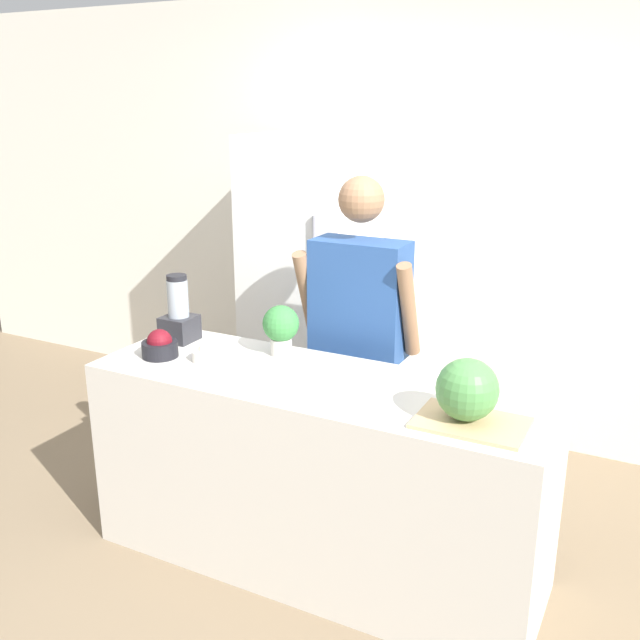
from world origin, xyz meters
The scene contains 11 objects.
ground_plane centered at (0.00, 0.00, 0.00)m, with size 14.00×14.00×0.00m, color #7F6B51.
wall_back centered at (0.00, 1.96, 1.30)m, with size 8.00×0.06×2.60m.
counter_island centered at (0.00, 0.32, 0.44)m, with size 1.96×0.63×0.88m.
refrigerator centered at (-0.70, 1.58, 0.90)m, with size 0.67×0.68×1.80m.
person centered at (-0.06, 0.88, 0.85)m, with size 0.60×0.26×1.66m.
cutting_board centered at (0.69, 0.19, 0.89)m, with size 0.39×0.27×0.01m.
watermelon centered at (0.66, 0.20, 1.01)m, with size 0.23×0.23×0.23m.
bowl_cherries centered at (-0.75, 0.24, 0.93)m, with size 0.16×0.16×0.13m.
bowl_cream centered at (-0.53, 0.29, 0.91)m, with size 0.14×0.14×0.09m.
blender centered at (-0.81, 0.46, 1.01)m, with size 0.15×0.15×0.32m.
potted_plant centered at (-0.28, 0.51, 1.02)m, with size 0.17×0.17×0.23m.
Camera 1 is at (1.27, -2.11, 2.00)m, focal length 40.00 mm.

